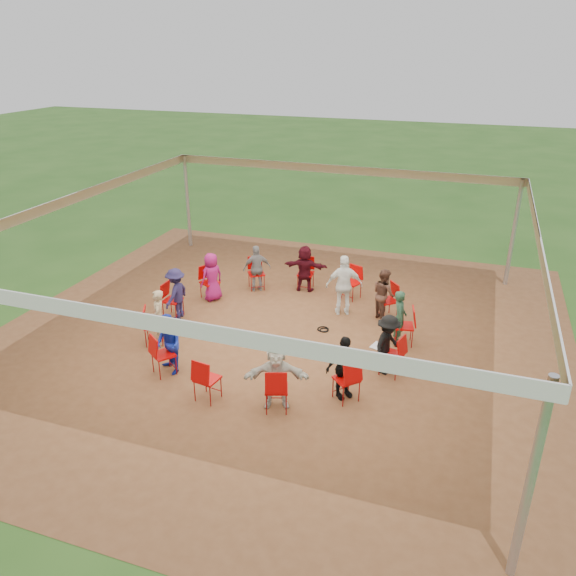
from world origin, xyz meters
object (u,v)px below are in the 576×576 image
(chair_7, at_px, (173,300))
(person_seated_2, at_px, (384,294))
(person_seated_10, at_px, (343,367))
(standing_person, at_px, (344,285))
(person_seated_4, at_px, (257,268))
(chair_5, at_px, (256,274))
(chair_3, at_px, (352,283))
(person_seated_5, at_px, (212,277))
(chair_9, at_px, (164,355))
(cable_coil, at_px, (323,329))
(person_seated_8, at_px, (168,344))
(laptop, at_px, (380,344))
(chair_0, at_px, (392,355))
(person_seated_9, at_px, (276,376))
(person_seated_7, at_px, (158,317))
(chair_2, at_px, (387,301))
(chair_11, at_px, (276,389))
(person_seated_0, at_px, (388,345))
(chair_8, at_px, (154,326))
(person_seated_1, at_px, (400,318))
(person_seated_3, at_px, (305,268))
(person_seated_6, at_px, (176,294))
(chair_12, at_px, (346,379))
(chair_10, at_px, (207,379))
(chair_4, at_px, (306,274))
(chair_1, at_px, (404,326))
(chair_6, at_px, (210,283))

(chair_7, xyz_separation_m, person_seated_2, (4.92, 1.65, 0.20))
(person_seated_10, height_order, standing_person, standing_person)
(person_seated_4, xyz_separation_m, standing_person, (2.58, -0.63, 0.13))
(chair_5, distance_m, person_seated_10, 5.52)
(chair_3, bearing_deg, person_seated_5, 42.94)
(chair_9, xyz_separation_m, cable_coil, (2.58, 2.91, -0.43))
(person_seated_8, bearing_deg, laptop, 56.60)
(chair_0, relative_size, person_seated_8, 0.70)
(person_seated_5, height_order, person_seated_9, same)
(person_seated_5, xyz_separation_m, person_seated_7, (-0.08, -2.52, 0.00))
(person_seated_2, bearing_deg, chair_2, -90.00)
(chair_11, distance_m, cable_coil, 3.34)
(person_seated_7, relative_size, laptop, 3.40)
(person_seated_0, relative_size, person_seated_10, 1.00)
(chair_8, distance_m, cable_coil, 3.94)
(person_seated_1, bearing_deg, person_seated_2, 13.85)
(person_seated_3, relative_size, person_seated_4, 1.00)
(person_seated_6, bearing_deg, chair_12, 68.76)
(chair_3, xyz_separation_m, chair_10, (-1.52, -5.42, 0.00))
(person_seated_3, distance_m, person_seated_10, 5.08)
(person_seated_6, height_order, standing_person, standing_person)
(chair_0, relative_size, person_seated_6, 0.70)
(chair_0, height_order, chair_7, same)
(person_seated_9, bearing_deg, person_seated_3, 83.08)
(chair_5, bearing_deg, chair_7, 27.69)
(person_seated_0, bearing_deg, laptop, 90.00)
(standing_person, bearing_deg, chair_7, 1.08)
(person_seated_7, bearing_deg, person_seated_9, 41.54)
(chair_4, xyz_separation_m, person_seated_4, (-1.22, -0.54, 0.20))
(chair_4, bearing_deg, person_seated_2, 149.95)
(person_seated_3, bearing_deg, chair_0, 125.47)
(chair_5, distance_m, chair_8, 3.76)
(chair_1, distance_m, person_seated_4, 4.57)
(person_seated_1, bearing_deg, standing_person, 42.93)
(chair_1, xyz_separation_m, person_seated_6, (-5.49, -0.51, 0.20))
(chair_12, height_order, person_seated_4, person_seated_4)
(chair_1, relative_size, person_seated_9, 0.70)
(chair_1, xyz_separation_m, chair_5, (-4.31, 1.79, 0.00))
(person_seated_8, distance_m, person_seated_9, 2.52)
(chair_8, relative_size, standing_person, 0.58)
(cable_coil, bearing_deg, person_seated_6, -171.48)
(chair_2, height_order, chair_5, same)
(standing_person, bearing_deg, chair_9, 34.09)
(chair_3, xyz_separation_m, chair_7, (-3.92, -2.53, 0.00))
(chair_3, distance_m, standing_person, 1.03)
(chair_8, relative_size, person_seated_4, 0.70)
(chair_5, relative_size, chair_7, 1.00)
(person_seated_0, height_order, person_seated_8, same)
(chair_1, height_order, person_seated_1, person_seated_1)
(chair_1, bearing_deg, chair_6, 69.23)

